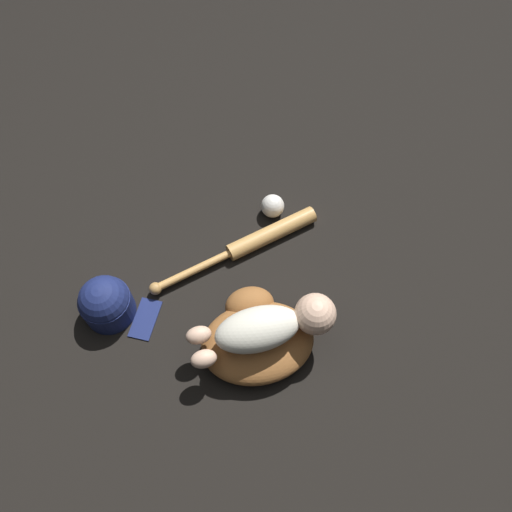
{
  "coord_description": "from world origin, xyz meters",
  "views": [
    {
      "loc": [
        -0.08,
        -0.47,
        1.25
      ],
      "look_at": [
        -0.01,
        0.19,
        0.07
      ],
      "focal_mm": 35.0,
      "sensor_mm": 36.0,
      "label": 1
    }
  ],
  "objects_px": {
    "baby_figure": "(272,326)",
    "baseball_bat": "(256,241)",
    "baseball": "(273,206)",
    "baseball_glove": "(256,336)",
    "baseball_cap": "(106,303)"
  },
  "relations": [
    {
      "from": "baby_figure",
      "to": "baseball_bat",
      "type": "bearing_deg",
      "value": 91.03
    },
    {
      "from": "baseball_bat",
      "to": "baseball",
      "type": "distance_m",
      "value": 0.12
    },
    {
      "from": "baseball_glove",
      "to": "baseball_cap",
      "type": "bearing_deg",
      "value": 161.51
    },
    {
      "from": "baby_figure",
      "to": "baseball",
      "type": "distance_m",
      "value": 0.43
    },
    {
      "from": "baseball_bat",
      "to": "baseball",
      "type": "xyz_separation_m",
      "value": [
        0.06,
        0.11,
        0.01
      ]
    },
    {
      "from": "baseball_bat",
      "to": "baseball",
      "type": "bearing_deg",
      "value": 60.29
    },
    {
      "from": "baseball_glove",
      "to": "baseball_cap",
      "type": "distance_m",
      "value": 0.4
    },
    {
      "from": "baseball_bat",
      "to": "baseball_cap",
      "type": "distance_m",
      "value": 0.44
    },
    {
      "from": "baby_figure",
      "to": "baseball_bat",
      "type": "xyz_separation_m",
      "value": [
        -0.01,
        0.3,
        -0.11
      ]
    },
    {
      "from": "baby_figure",
      "to": "baseball",
      "type": "xyz_separation_m",
      "value": [
        0.06,
        0.41,
        -0.1
      ]
    },
    {
      "from": "baseball_glove",
      "to": "baseball",
      "type": "xyz_separation_m",
      "value": [
        0.09,
        0.4,
        -0.01
      ]
    },
    {
      "from": "baby_figure",
      "to": "baseball_glove",
      "type": "bearing_deg",
      "value": 161.18
    },
    {
      "from": "baseball",
      "to": "baseball_cap",
      "type": "bearing_deg",
      "value": -149.82
    },
    {
      "from": "baseball_bat",
      "to": "baseball_cap",
      "type": "bearing_deg",
      "value": -157.94
    },
    {
      "from": "baseball_bat",
      "to": "baby_figure",
      "type": "bearing_deg",
      "value": -88.97
    }
  ]
}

